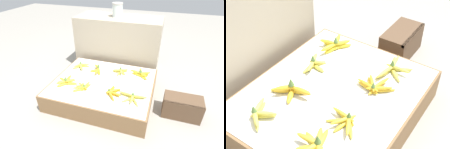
% 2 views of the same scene
% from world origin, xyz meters
% --- Properties ---
extents(ground_plane, '(10.00, 10.00, 0.00)m').
position_xyz_m(ground_plane, '(0.00, 0.00, 0.00)').
color(ground_plane, gray).
extents(display_platform, '(1.15, 0.96, 0.22)m').
position_xyz_m(display_platform, '(0.00, 0.00, 0.11)').
color(display_platform, olive).
rests_on(display_platform, ground_plane).
extents(back_vendor_table, '(1.21, 0.51, 0.77)m').
position_xyz_m(back_vendor_table, '(-0.05, 0.82, 0.38)').
color(back_vendor_table, tan).
rests_on(back_vendor_table, ground_plane).
extents(wooden_crate, '(0.39, 0.21, 0.22)m').
position_xyz_m(wooden_crate, '(0.89, -0.05, 0.11)').
color(wooden_crate, brown).
rests_on(wooden_crate, ground_plane).
extents(banana_bunch_front_left, '(0.24, 0.22, 0.11)m').
position_xyz_m(banana_bunch_front_left, '(-0.39, -0.17, 0.25)').
color(banana_bunch_front_left, gold).
rests_on(banana_bunch_front_left, display_platform).
extents(banana_bunch_front_midleft, '(0.16, 0.21, 0.08)m').
position_xyz_m(banana_bunch_front_midleft, '(-0.17, -0.20, 0.24)').
color(banana_bunch_front_midleft, gold).
rests_on(banana_bunch_front_midleft, display_platform).
extents(banana_bunch_front_midright, '(0.19, 0.24, 0.08)m').
position_xyz_m(banana_bunch_front_midright, '(0.17, -0.20, 0.25)').
color(banana_bunch_front_midright, gold).
rests_on(banana_bunch_front_midright, display_platform).
extents(banana_bunch_front_right, '(0.30, 0.18, 0.09)m').
position_xyz_m(banana_bunch_front_right, '(0.39, -0.21, 0.25)').
color(banana_bunch_front_right, '#DBCC4C').
rests_on(banana_bunch_front_right, display_platform).
extents(banana_bunch_middle_left, '(0.20, 0.17, 0.09)m').
position_xyz_m(banana_bunch_middle_left, '(-0.39, 0.21, 0.25)').
color(banana_bunch_middle_left, '#DBCC4C').
rests_on(banana_bunch_middle_left, display_platform).
extents(banana_bunch_middle_midleft, '(0.17, 0.26, 0.11)m').
position_xyz_m(banana_bunch_middle_midleft, '(-0.15, 0.19, 0.26)').
color(banana_bunch_middle_midleft, gold).
rests_on(banana_bunch_middle_midleft, display_platform).
extents(banana_bunch_middle_midright, '(0.20, 0.17, 0.09)m').
position_xyz_m(banana_bunch_middle_midright, '(0.14, 0.24, 0.25)').
color(banana_bunch_middle_midright, '#DBCC4C').
rests_on(banana_bunch_middle_midright, display_platform).
extents(banana_bunch_middle_right, '(0.26, 0.21, 0.10)m').
position_xyz_m(banana_bunch_middle_right, '(0.40, 0.25, 0.25)').
color(banana_bunch_middle_right, yellow).
rests_on(banana_bunch_middle_right, display_platform).
extents(glass_jar, '(0.15, 0.15, 0.19)m').
position_xyz_m(glass_jar, '(-0.07, 0.79, 0.86)').
color(glass_jar, silver).
rests_on(glass_jar, back_vendor_table).
extents(foam_tray_white, '(0.22, 0.21, 0.02)m').
position_xyz_m(foam_tray_white, '(-0.46, 0.88, 0.78)').
color(foam_tray_white, white).
rests_on(foam_tray_white, back_vendor_table).
extents(foam_tray_dark, '(0.28, 0.21, 0.02)m').
position_xyz_m(foam_tray_dark, '(0.22, 0.86, 0.78)').
color(foam_tray_dark, white).
rests_on(foam_tray_dark, back_vendor_table).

